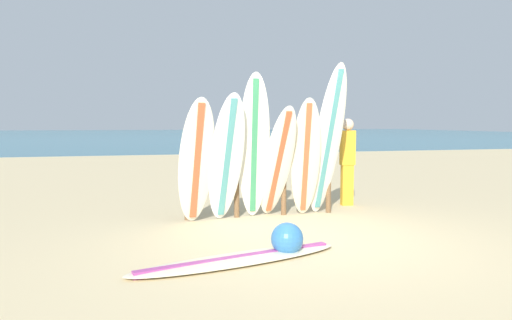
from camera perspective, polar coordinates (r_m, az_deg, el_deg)
name	(u,v)px	position (r m, az deg, el deg)	size (l,w,h in m)	color
ground_plane	(318,242)	(6.49, 7.42, -9.70)	(120.00, 120.00, 0.00)	#D3BC8C
ocean_water	(150,135)	(63.89, -12.55, 2.98)	(120.00, 80.00, 0.01)	teal
surfboard_rack	(260,174)	(8.07, 0.54, -1.63)	(2.58, 0.09, 1.19)	brown
surfboard_leaning_far_left	(197,162)	(7.39, -7.11, -0.20)	(0.67, 0.73, 1.97)	silver
surfboard_leaning_left	(227,158)	(7.52, -3.52, 0.19)	(0.69, 0.81, 2.05)	white
surfboard_leaning_center_left	(254,147)	(7.74, -0.23, 1.54)	(0.60, 0.74, 2.38)	white
surfboard_leaning_center	(278,163)	(7.80, 2.61, -0.34)	(0.62, 1.00, 1.86)	white
surfboard_leaning_center_right	(306,158)	(7.98, 5.97, 0.22)	(0.61, 0.76, 1.99)	beige
surfboard_leaning_right	(328,141)	(8.13, 8.58, 2.28)	(0.66, 0.87, 2.56)	white
surfboard_lying_on_sand	(239,259)	(5.56, -2.07, -11.73)	(2.69, 1.19, 0.08)	beige
beachgoer_standing	(347,158)	(9.28, 10.86, 0.26)	(0.28, 0.23, 1.66)	gold
small_boat_offshore	(205,139)	(39.22, -6.17, 2.54)	(0.98, 2.30, 0.71)	#333842
beach_ball	(287,239)	(5.81, 3.73, -9.37)	(0.39, 0.39, 0.39)	#3372B2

